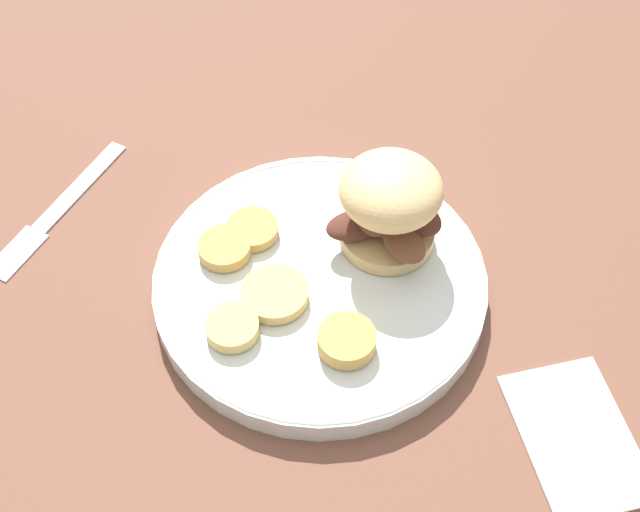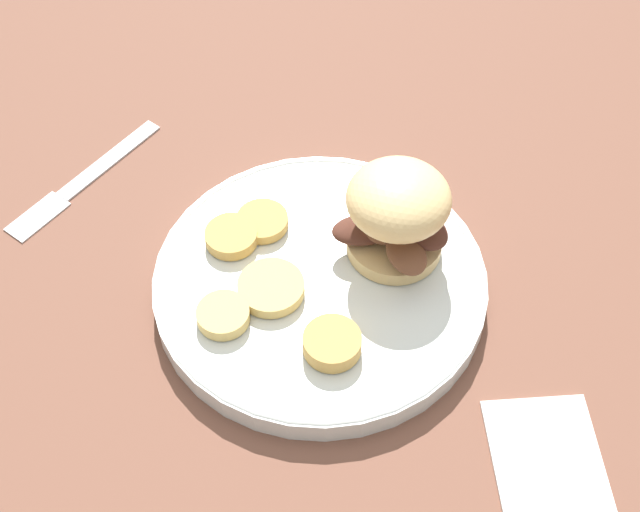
% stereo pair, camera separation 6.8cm
% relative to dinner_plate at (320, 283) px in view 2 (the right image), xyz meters
% --- Properties ---
extents(ground_plane, '(4.00, 4.00, 0.00)m').
position_rel_dinner_plate_xyz_m(ground_plane, '(0.00, 0.00, -0.01)').
color(ground_plane, brown).
extents(dinner_plate, '(0.26, 0.26, 0.02)m').
position_rel_dinner_plate_xyz_m(dinner_plate, '(0.00, 0.00, 0.00)').
color(dinner_plate, silver).
rests_on(dinner_plate, ground_plane).
extents(sandwich, '(0.10, 0.09, 0.08)m').
position_rel_dinner_plate_xyz_m(sandwich, '(0.06, 0.03, 0.05)').
color(sandwich, tan).
rests_on(sandwich, dinner_plate).
extents(potato_round_0, '(0.04, 0.04, 0.01)m').
position_rel_dinner_plate_xyz_m(potato_round_0, '(-0.07, -0.04, 0.02)').
color(potato_round_0, '#DBB766').
rests_on(potato_round_0, dinner_plate).
extents(potato_round_1, '(0.04, 0.04, 0.01)m').
position_rel_dinner_plate_xyz_m(potato_round_1, '(-0.05, 0.05, 0.01)').
color(potato_round_1, tan).
rests_on(potato_round_1, dinner_plate).
extents(potato_round_2, '(0.05, 0.05, 0.01)m').
position_rel_dinner_plate_xyz_m(potato_round_2, '(-0.04, -0.01, 0.01)').
color(potato_round_2, '#DBB766').
rests_on(potato_round_2, dinner_plate).
extents(potato_round_3, '(0.04, 0.04, 0.01)m').
position_rel_dinner_plate_xyz_m(potato_round_3, '(-0.07, 0.04, 0.02)').
color(potato_round_3, tan).
rests_on(potato_round_3, dinner_plate).
extents(potato_round_4, '(0.04, 0.04, 0.01)m').
position_rel_dinner_plate_xyz_m(potato_round_4, '(0.01, -0.07, 0.02)').
color(potato_round_4, tan).
rests_on(potato_round_4, dinner_plate).
extents(fork, '(0.12, 0.15, 0.00)m').
position_rel_dinner_plate_xyz_m(fork, '(-0.21, 0.13, -0.01)').
color(fork, silver).
rests_on(fork, ground_plane).
extents(napkin, '(0.08, 0.12, 0.01)m').
position_rel_dinner_plate_xyz_m(napkin, '(0.16, -0.16, -0.01)').
color(napkin, white).
rests_on(napkin, ground_plane).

